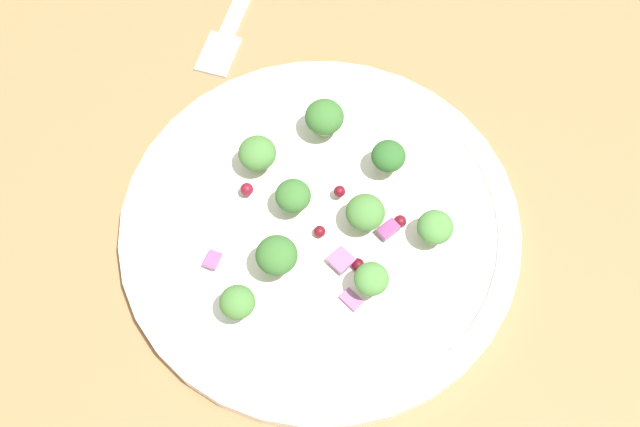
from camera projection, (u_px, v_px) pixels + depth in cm
name	position (u px, v px, depth cm)	size (l,w,h in cm)	color
ground_plane	(312.00, 266.00, 52.46)	(180.00, 180.00, 2.00)	olive
plate	(320.00, 226.00, 51.68)	(25.53, 25.53, 1.70)	white
dressing_pool	(320.00, 223.00, 51.29)	(14.81, 14.81, 0.20)	white
broccoli_floret_0	(277.00, 256.00, 47.94)	(2.52, 2.52, 2.55)	#8EB77A
broccoli_floret_1	(388.00, 156.00, 51.36)	(2.20, 2.20, 2.23)	#9EC684
broccoli_floret_2	(371.00, 279.00, 47.57)	(2.08, 2.08, 2.11)	#8EB77A
broccoli_floret_3	(237.00, 302.00, 47.10)	(2.11, 2.11, 2.14)	#ADD18E
broccoli_floret_4	(435.00, 228.00, 49.34)	(2.24, 2.24, 2.26)	#9EC684
broccoli_floret_5	(293.00, 196.00, 50.13)	(2.23, 2.23, 2.26)	#8EB77A
broccoli_floret_6	(259.00, 153.00, 51.51)	(2.43, 2.43, 2.46)	#9EC684
broccoli_floret_7	(324.00, 117.00, 52.62)	(2.55, 2.55, 2.58)	#ADD18E
broccoli_floret_8	(362.00, 208.00, 49.88)	(2.43, 2.43, 2.46)	#9EC684
cranberry_0	(358.00, 264.00, 49.65)	(0.80, 0.80, 0.80)	#4C0A14
cranberry_1	(400.00, 221.00, 50.89)	(0.80, 0.80, 0.80)	maroon
cranberry_2	(340.00, 191.00, 51.32)	(0.75, 0.75, 0.75)	maroon
cranberry_3	(247.00, 189.00, 51.48)	(0.84, 0.84, 0.84)	maroon
cranberry_4	(320.00, 231.00, 50.44)	(0.75, 0.75, 0.75)	maroon
onion_bit_0	(351.00, 300.00, 48.70)	(0.85, 1.27, 0.35)	#A35B93
onion_bit_1	(341.00, 260.00, 49.55)	(1.32, 1.31, 0.36)	#A35B93
onion_bit_2	(212.00, 260.00, 49.70)	(1.13, 0.83, 0.33)	#934C84
onion_bit_3	(388.00, 230.00, 50.53)	(1.32, 0.81, 0.58)	#843D75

